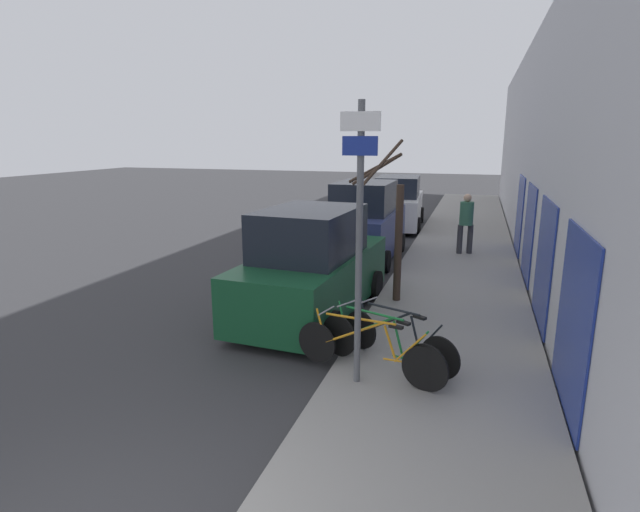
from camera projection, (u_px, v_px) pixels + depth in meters
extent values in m
plane|color=#333335|center=(366.00, 264.00, 14.55)|extent=(80.00, 80.00, 0.00)
cube|color=gray|center=(462.00, 248.00, 16.37)|extent=(3.20, 32.00, 0.15)
cube|color=#BCBCC1|center=(529.00, 150.00, 15.13)|extent=(0.20, 32.00, 6.50)
cube|color=navy|center=(573.00, 322.00, 6.32)|extent=(0.03, 2.09, 2.33)
cube|color=navy|center=(544.00, 263.00, 9.29)|extent=(0.03, 2.09, 2.33)
cube|color=navy|center=(529.00, 233.00, 12.26)|extent=(0.03, 2.09, 2.33)
cube|color=navy|center=(519.00, 214.00, 15.23)|extent=(0.03, 2.09, 2.33)
cylinder|color=#595B60|center=(359.00, 249.00, 6.79)|extent=(0.09, 0.09, 3.91)
cube|color=white|center=(360.00, 121.00, 6.35)|extent=(0.53, 0.02, 0.25)
cube|color=navy|center=(360.00, 146.00, 6.42)|extent=(0.47, 0.02, 0.25)
cylinder|color=black|center=(317.00, 342.00, 7.78)|extent=(0.64, 0.19, 0.65)
cylinder|color=black|center=(424.00, 369.00, 6.89)|extent=(0.64, 0.19, 0.65)
cylinder|color=orange|center=(354.00, 332.00, 7.38)|extent=(0.96, 0.27, 0.54)
cylinder|color=orange|center=(360.00, 319.00, 7.28)|extent=(1.11, 0.31, 0.08)
cylinder|color=orange|center=(390.00, 342.00, 7.10)|extent=(0.21, 0.09, 0.47)
cylinder|color=orange|center=(403.00, 362.00, 7.04)|extent=(0.60, 0.18, 0.08)
cylinder|color=orange|center=(410.00, 348.00, 6.95)|extent=(0.45, 0.14, 0.53)
cylinder|color=orange|center=(322.00, 327.00, 7.67)|extent=(0.21, 0.08, 0.57)
cube|color=black|center=(396.00, 327.00, 7.00)|extent=(0.21, 0.13, 0.04)
cylinder|color=#99999E|center=(327.00, 311.00, 7.57)|extent=(0.13, 0.43, 0.02)
cylinder|color=black|center=(339.00, 336.00, 8.01)|extent=(0.63, 0.34, 0.68)
cylinder|color=black|center=(427.00, 368.00, 6.89)|extent=(0.63, 0.34, 0.68)
cylinder|color=#197233|center=(369.00, 327.00, 7.52)|extent=(0.84, 0.45, 0.56)
cylinder|color=#197233|center=(374.00, 313.00, 7.40)|extent=(0.97, 0.52, 0.09)
cylinder|color=#197233|center=(398.00, 338.00, 7.16)|extent=(0.19, 0.12, 0.49)
cylinder|color=#197233|center=(409.00, 360.00, 7.08)|extent=(0.53, 0.29, 0.08)
cylinder|color=#197233|center=(415.00, 345.00, 6.97)|extent=(0.40, 0.22, 0.55)
cylinder|color=#197233|center=(343.00, 320.00, 7.88)|extent=(0.19, 0.12, 0.59)
cube|color=black|center=(404.00, 323.00, 7.04)|extent=(0.21, 0.16, 0.04)
cylinder|color=#99999E|center=(347.00, 303.00, 7.76)|extent=(0.22, 0.40, 0.02)
cylinder|color=black|center=(360.00, 330.00, 8.29)|extent=(0.59, 0.34, 0.65)
cylinder|color=black|center=(440.00, 358.00, 7.24)|extent=(0.59, 0.34, 0.65)
cylinder|color=black|center=(388.00, 322.00, 7.83)|extent=(0.78, 0.43, 0.53)
cylinder|color=black|center=(393.00, 309.00, 7.72)|extent=(0.90, 0.50, 0.08)
cylinder|color=black|center=(415.00, 331.00, 7.49)|extent=(0.18, 0.12, 0.47)
cylinder|color=black|center=(425.00, 351.00, 7.42)|extent=(0.49, 0.28, 0.08)
cylinder|color=black|center=(430.00, 338.00, 7.31)|extent=(0.37, 0.21, 0.52)
cylinder|color=black|center=(364.00, 315.00, 8.18)|extent=(0.18, 0.11, 0.56)
cube|color=black|center=(420.00, 317.00, 7.38)|extent=(0.21, 0.16, 0.04)
cylinder|color=#99999E|center=(368.00, 300.00, 8.06)|extent=(0.23, 0.40, 0.02)
cube|color=#144728|center=(313.00, 280.00, 10.30)|extent=(2.16, 4.75, 1.10)
cube|color=black|center=(310.00, 233.00, 9.89)|extent=(1.83, 2.52, 0.95)
cylinder|color=black|center=(300.00, 277.00, 12.03)|extent=(0.26, 0.66, 0.65)
cylinder|color=black|center=(375.00, 285.00, 11.37)|extent=(0.26, 0.66, 0.65)
cylinder|color=black|center=(239.00, 315.00, 9.41)|extent=(0.26, 0.66, 0.65)
cylinder|color=black|center=(332.00, 328.00, 8.76)|extent=(0.26, 0.66, 0.65)
cube|color=navy|center=(365.00, 233.00, 15.00)|extent=(1.78, 4.25, 1.28)
cube|color=black|center=(365.00, 197.00, 14.59)|extent=(1.59, 2.22, 0.90)
cylinder|color=black|center=(348.00, 239.00, 16.60)|extent=(0.22, 0.61, 0.60)
cylinder|color=black|center=(400.00, 243.00, 16.08)|extent=(0.22, 0.61, 0.60)
cylinder|color=black|center=(324.00, 257.00, 14.16)|extent=(0.22, 0.61, 0.60)
cylinder|color=black|center=(385.00, 261.00, 13.64)|extent=(0.22, 0.61, 0.60)
cube|color=silver|center=(398.00, 209.00, 20.51)|extent=(2.12, 4.82, 1.12)
cube|color=black|center=(398.00, 186.00, 20.11)|extent=(1.78, 2.55, 0.79)
cylinder|color=black|center=(380.00, 213.00, 22.19)|extent=(0.27, 0.67, 0.66)
cylinder|color=black|center=(421.00, 215.00, 21.78)|extent=(0.27, 0.67, 0.66)
cylinder|color=black|center=(371.00, 224.00, 19.43)|extent=(0.27, 0.67, 0.66)
cylinder|color=black|center=(418.00, 226.00, 19.02)|extent=(0.27, 0.67, 0.66)
cylinder|color=#333338|center=(470.00, 239.00, 15.18)|extent=(0.17, 0.17, 0.88)
cylinder|color=#333338|center=(460.00, 239.00, 15.17)|extent=(0.17, 0.17, 0.88)
cylinder|color=#33664C|center=(467.00, 213.00, 14.99)|extent=(0.40, 0.40, 0.70)
sphere|color=tan|center=(468.00, 198.00, 14.89)|extent=(0.24, 0.24, 0.24)
cylinder|color=#3D2D23|center=(398.00, 244.00, 10.58)|extent=(0.16, 0.16, 2.50)
cylinder|color=#3D2D23|center=(375.00, 168.00, 10.56)|extent=(1.22, 0.41, 0.68)
cylinder|color=#3D2D23|center=(382.00, 163.00, 9.91)|extent=(0.73, 0.90, 0.94)
cylinder|color=#3D2D23|center=(377.00, 169.00, 10.27)|extent=(1.02, 0.28, 0.67)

